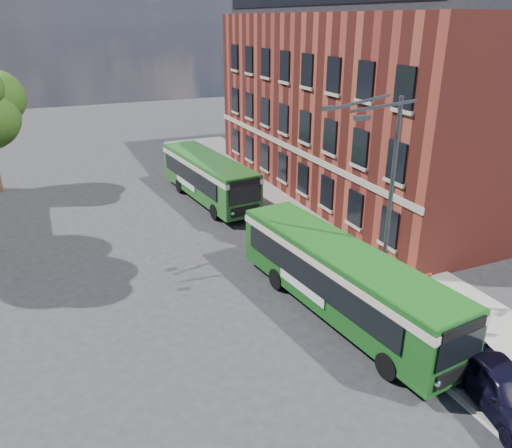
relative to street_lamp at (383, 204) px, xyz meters
name	(u,v)px	position (x,y,z in m)	size (l,w,h in m)	color
ground	(253,308)	(-4.84, 2.00, -4.79)	(120.00, 120.00, 0.00)	#262628
pavement	(305,219)	(2.16, 10.00, -4.72)	(6.00, 48.00, 0.15)	gray
kerb_line	(261,228)	(-0.89, 10.00, -4.79)	(0.12, 48.00, 0.01)	beige
brick_office	(370,92)	(9.16, 14.00, 2.18)	(12.10, 26.00, 14.20)	maroon
street_lamp	(383,204)	(0.00, 0.00, 0.00)	(2.96, 2.38, 9.00)	#3A3D3F
bus_stop_sign	(425,297)	(0.76, -2.20, -3.28)	(0.35, 0.08, 2.52)	#3A3D3F
bus_front	(341,275)	(-1.64, 0.12, -2.96)	(3.88, 12.18, 3.02)	#175418
bus_rear	(208,175)	(-2.12, 16.00, -2.96)	(3.63, 10.93, 3.02)	#246520
parked_car	(504,389)	(-0.04, -6.87, -3.89)	(1.77, 4.39, 1.50)	black
pedestrian_a	(454,313)	(1.56, -3.02, -3.75)	(0.65, 0.43, 1.79)	black
pedestrian_b	(375,267)	(1.14, 1.50, -3.83)	(0.79, 0.61, 1.62)	black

